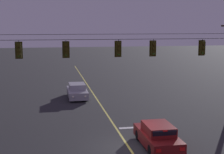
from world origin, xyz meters
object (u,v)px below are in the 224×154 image
(traffic_light_rightmost, at_px, (203,48))
(car_waiting_near_lane, at_px, (158,136))
(traffic_light_leftmost, at_px, (19,50))
(car_oncoming_lead, at_px, (77,91))
(traffic_light_right_inner, at_px, (153,49))
(traffic_light_left_inner, at_px, (66,50))
(traffic_light_centre, at_px, (118,49))

(traffic_light_rightmost, bearing_deg, car_waiting_near_lane, -136.43)
(traffic_light_leftmost, height_order, car_waiting_near_lane, traffic_light_leftmost)
(traffic_light_rightmost, relative_size, car_oncoming_lead, 0.28)
(car_oncoming_lead, bearing_deg, traffic_light_right_inner, -65.30)
(traffic_light_left_inner, relative_size, car_oncoming_lead, 0.28)
(traffic_light_left_inner, distance_m, car_waiting_near_lane, 8.20)
(traffic_light_leftmost, height_order, traffic_light_right_inner, same)
(traffic_light_rightmost, bearing_deg, traffic_light_right_inner, 180.00)
(traffic_light_rightmost, height_order, car_waiting_near_lane, traffic_light_rightmost)
(traffic_light_leftmost, relative_size, traffic_light_right_inner, 1.00)
(traffic_light_leftmost, bearing_deg, car_waiting_near_lane, -29.35)
(traffic_light_right_inner, relative_size, car_waiting_near_lane, 0.28)
(car_waiting_near_lane, bearing_deg, car_oncoming_lead, 103.55)
(traffic_light_left_inner, relative_size, traffic_light_right_inner, 1.00)
(traffic_light_right_inner, bearing_deg, traffic_light_leftmost, 180.00)
(traffic_light_left_inner, xyz_separation_m, traffic_light_rightmost, (9.66, 0.00, 0.00))
(traffic_light_left_inner, height_order, car_waiting_near_lane, traffic_light_left_inner)
(traffic_light_leftmost, xyz_separation_m, traffic_light_rightmost, (12.70, 0.00, 0.00))
(traffic_light_left_inner, bearing_deg, traffic_light_centre, 0.00)
(traffic_light_leftmost, height_order, traffic_light_left_inner, same)
(traffic_light_right_inner, distance_m, traffic_light_rightmost, 3.65)
(traffic_light_right_inner, distance_m, car_oncoming_lead, 11.83)
(traffic_light_rightmost, distance_m, car_oncoming_lead, 13.65)
(traffic_light_left_inner, height_order, traffic_light_centre, same)
(traffic_light_leftmost, distance_m, traffic_light_rightmost, 12.70)
(traffic_light_rightmost, relative_size, car_waiting_near_lane, 0.28)
(traffic_light_left_inner, bearing_deg, car_oncoming_lead, 81.37)
(traffic_light_right_inner, relative_size, car_oncoming_lead, 0.28)
(traffic_light_left_inner, xyz_separation_m, car_oncoming_lead, (1.49, 9.84, -4.76))
(traffic_light_centre, height_order, car_waiting_near_lane, traffic_light_centre)
(traffic_light_right_inner, xyz_separation_m, traffic_light_rightmost, (3.65, 0.00, 0.00))
(traffic_light_centre, bearing_deg, car_waiting_near_lane, -72.61)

